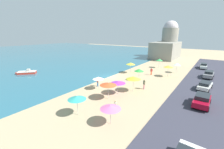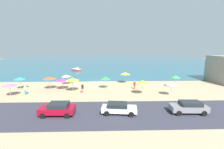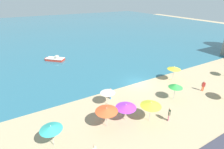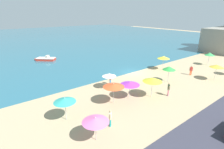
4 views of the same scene
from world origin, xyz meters
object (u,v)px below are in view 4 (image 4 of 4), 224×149
bather_0 (191,70)px  bather_3 (110,78)px  beach_umbrella_4 (130,83)px  beach_umbrella_9 (114,85)px  beach_umbrella_10 (95,120)px  beach_umbrella_1 (217,66)px  beach_umbrella_5 (65,100)px  beach_umbrella_0 (109,75)px  beach_umbrella_7 (169,68)px  beach_umbrella_2 (152,80)px  beach_umbrella_8 (164,57)px  beach_umbrella_3 (210,54)px  bather_1 (169,89)px  skiff_nearshore (46,59)px  bather_2 (110,117)px

bather_0 → bather_3: bearing=158.8°
bather_3 → beach_umbrella_4: bearing=-98.4°
beach_umbrella_9 → beach_umbrella_10: size_ratio=1.14×
beach_umbrella_1 → beach_umbrella_5: bearing=169.7°
beach_umbrella_0 → bather_3: size_ratio=1.36×
beach_umbrella_7 → bather_3: beach_umbrella_7 is taller
beach_umbrella_2 → beach_umbrella_8: (10.44, 6.11, -0.01)m
beach_umbrella_9 → beach_umbrella_4: bearing=-2.1°
bather_3 → beach_umbrella_2: bearing=-75.9°
beach_umbrella_3 → beach_umbrella_7: beach_umbrella_3 is taller
beach_umbrella_5 → beach_umbrella_3: bearing=0.7°
beach_umbrella_2 → beach_umbrella_4: beach_umbrella_2 is taller
beach_umbrella_2 → beach_umbrella_10: size_ratio=1.19×
beach_umbrella_4 → bather_3: bearing=81.6°
bather_3 → beach_umbrella_1: bearing=-32.0°
beach_umbrella_5 → bather_1: bearing=-13.5°
beach_umbrella_2 → bather_0: beach_umbrella_2 is taller
beach_umbrella_2 → beach_umbrella_9: 5.07m
beach_umbrella_1 → bather_3: (-14.02, 8.75, -1.39)m
beach_umbrella_3 → skiff_nearshore: size_ratio=0.63×
beach_umbrella_2 → beach_umbrella_7: beach_umbrella_2 is taller
skiff_nearshore → bather_3: bearing=-81.1°
beach_umbrella_3 → bather_2: beach_umbrella_3 is taller
beach_umbrella_0 → beach_umbrella_4: size_ratio=0.93×
skiff_nearshore → beach_umbrella_1: bearing=-59.0°
beach_umbrella_5 → bather_2: size_ratio=1.44×
beach_umbrella_4 → bather_3: (0.72, 4.90, -1.00)m
beach_umbrella_7 → bather_3: bearing=148.8°
bather_0 → beach_umbrella_0: bearing=164.0°
bather_2 → beach_umbrella_10: bearing=-159.6°
beach_umbrella_8 → beach_umbrella_4: bearing=-160.3°
beach_umbrella_9 → bather_3: 5.92m
bather_3 → beach_umbrella_0: bearing=-133.6°
beach_umbrella_10 → beach_umbrella_0: bearing=47.1°
beach_umbrella_8 → beach_umbrella_9: size_ratio=1.03×
beach_umbrella_4 → bather_0: bearing=-1.1°
bather_1 → beach_umbrella_3: bearing=10.5°
bather_2 → bather_3: (6.17, 8.07, -0.02)m
beach_umbrella_1 → beach_umbrella_3: size_ratio=0.99×
beach_umbrella_2 → bather_1: 2.62m
beach_umbrella_4 → beach_umbrella_10: size_ratio=1.09×
beach_umbrella_3 → bather_0: 8.64m
beach_umbrella_9 → beach_umbrella_8: bearing=16.4°
beach_umbrella_3 → bather_0: size_ratio=1.57×
beach_umbrella_9 → beach_umbrella_2: bearing=-18.7°
bather_3 → beach_umbrella_8: bearing=-1.5°
beach_umbrella_3 → skiff_nearshore: beach_umbrella_3 is taller
beach_umbrella_4 → beach_umbrella_8: 13.59m
bather_1 → bather_2: (-9.73, -0.52, -0.04)m
beach_umbrella_2 → beach_umbrella_9: beach_umbrella_2 is taller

